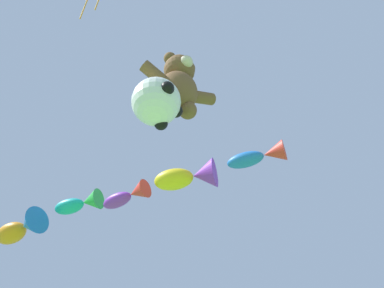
% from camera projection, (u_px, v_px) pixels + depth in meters
% --- Properties ---
extents(teddy_bear_kite, '(2.03, 0.89, 2.06)m').
position_uv_depth(teddy_bear_kite, '(179.00, 84.00, 10.19)').
color(teddy_bear_kite, brown).
extents(soccer_ball_kite, '(1.16, 1.15, 1.07)m').
position_uv_depth(soccer_ball_kite, '(157.00, 102.00, 9.02)').
color(soccer_ball_kite, white).
extents(fish_kite_cobalt, '(1.49, 1.72, 0.62)m').
position_uv_depth(fish_kite_cobalt, '(260.00, 156.00, 12.50)').
color(fish_kite_cobalt, blue).
extents(fish_kite_goldfin, '(1.96, 2.00, 0.93)m').
position_uv_depth(fish_kite_goldfin, '(189.00, 177.00, 13.35)').
color(fish_kite_goldfin, yellow).
extents(fish_kite_violet, '(1.28, 1.82, 0.64)m').
position_uv_depth(fish_kite_violet, '(127.00, 196.00, 14.06)').
color(fish_kite_violet, purple).
extents(fish_kite_teal, '(1.60, 1.83, 0.74)m').
position_uv_depth(fish_kite_teal, '(80.00, 204.00, 15.05)').
color(fish_kite_teal, '#19ADB2').
extents(fish_kite_tangerine, '(1.64, 2.30, 1.01)m').
position_uv_depth(fish_kite_tangerine, '(21.00, 228.00, 15.24)').
color(fish_kite_tangerine, orange).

